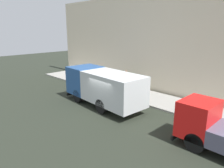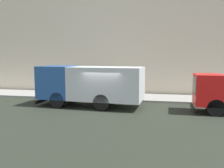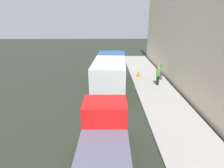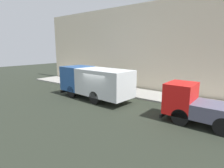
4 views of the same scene
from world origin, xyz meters
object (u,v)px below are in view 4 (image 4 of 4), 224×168
at_px(large_utility_truck, 95,81).
at_px(pedestrian_standing, 111,78).
at_px(traffic_cone_orange, 93,85).
at_px(small_flatbed_truck, 202,106).
at_px(pedestrian_walking, 118,80).

distance_m(large_utility_truck, pedestrian_standing, 5.56).
height_order(pedestrian_standing, traffic_cone_orange, pedestrian_standing).
height_order(large_utility_truck, small_flatbed_truck, large_utility_truck).
bearing_deg(pedestrian_standing, large_utility_truck, -125.00).
height_order(small_flatbed_truck, pedestrian_standing, small_flatbed_truck).
bearing_deg(large_utility_truck, pedestrian_standing, 25.46).
bearing_deg(pedestrian_walking, large_utility_truck, -140.66).
xyz_separation_m(small_flatbed_truck, traffic_cone_orange, (3.41, 12.12, -0.70)).
relative_size(small_flatbed_truck, pedestrian_standing, 3.03).
xyz_separation_m(small_flatbed_truck, pedestrian_standing, (5.52, 11.07, -0.08)).
distance_m(large_utility_truck, small_flatbed_truck, 9.07).
height_order(pedestrian_walking, traffic_cone_orange, pedestrian_walking).
xyz_separation_m(pedestrian_walking, traffic_cone_orange, (-1.41, 2.53, -0.61)).
xyz_separation_m(large_utility_truck, pedestrian_standing, (5.15, 2.03, -0.57)).
bearing_deg(traffic_cone_orange, large_utility_truck, -134.64).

